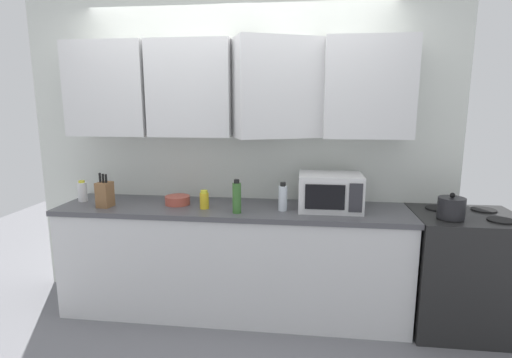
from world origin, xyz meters
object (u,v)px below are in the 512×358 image
at_px(kettle, 451,208).
at_px(bottle_green_oil, 237,197).
at_px(bottle_yellow_mustard, 204,200).
at_px(bottle_clear_tall, 283,198).
at_px(bowl_ceramic_small, 178,200).
at_px(microwave, 330,192).
at_px(bottle_white_jar, 82,191).
at_px(knife_block, 105,194).
at_px(stove_range, 462,272).

height_order(kettle, bottle_green_oil, bottle_green_oil).
distance_m(kettle, bottle_yellow_mustard, 1.81).
height_order(bottle_clear_tall, bowl_ceramic_small, bottle_clear_tall).
bearing_deg(kettle, microwave, 168.40).
bearing_deg(bottle_white_jar, bottle_yellow_mustard, -5.42).
bearing_deg(bottle_yellow_mustard, microwave, 5.64).
bearing_deg(knife_block, kettle, -0.67).
bearing_deg(stove_range, kettle, -140.53).
bearing_deg(bowl_ceramic_small, bottle_clear_tall, -5.48).
height_order(bottle_green_oil, bowl_ceramic_small, bottle_green_oil).
bearing_deg(microwave, bottle_white_jar, 179.84).
height_order(microwave, bowl_ceramic_small, microwave).
distance_m(bottle_white_jar, bowl_ceramic_small, 0.83).
relative_size(knife_block, bottle_yellow_mustard, 1.88).
height_order(microwave, bottle_yellow_mustard, microwave).
xyz_separation_m(stove_range, knife_block, (-2.78, -0.11, 0.55)).
bearing_deg(bottle_green_oil, stove_range, 5.26).
height_order(bottle_white_jar, bottle_green_oil, bottle_green_oil).
relative_size(bottle_clear_tall, bottle_yellow_mustard, 1.51).
distance_m(kettle, bottle_green_oil, 1.54).
height_order(stove_range, knife_block, knife_block).
bearing_deg(stove_range, bottle_yellow_mustard, -178.15).
relative_size(bottle_white_jar, bottle_yellow_mustard, 1.22).
distance_m(microwave, bottle_yellow_mustard, 0.98).
xyz_separation_m(stove_range, bottle_white_jar, (-3.06, 0.04, 0.53)).
xyz_separation_m(knife_block, bottle_yellow_mustard, (0.80, 0.05, -0.03)).
height_order(bottle_white_jar, bottle_yellow_mustard, bottle_white_jar).
bearing_deg(kettle, bottle_clear_tall, 175.52).
bearing_deg(bottle_white_jar, stove_range, -0.71).
xyz_separation_m(microwave, bottle_clear_tall, (-0.36, -0.08, -0.04)).
bearing_deg(microwave, bottle_clear_tall, -167.80).
xyz_separation_m(stove_range, bowl_ceramic_small, (-2.23, 0.04, 0.48)).
relative_size(stove_range, bottle_white_jar, 5.10).
bearing_deg(microwave, bowl_ceramic_small, 179.77).
bearing_deg(kettle, knife_block, 179.33).
bearing_deg(bowl_ceramic_small, knife_block, -165.00).
relative_size(bottle_white_jar, bottle_green_oil, 0.70).
xyz_separation_m(bottle_white_jar, bottle_yellow_mustard, (1.08, -0.10, -0.02)).
distance_m(microwave, bottle_clear_tall, 0.37).
height_order(stove_range, microwave, microwave).
distance_m(bottle_clear_tall, bottle_yellow_mustard, 0.61).
xyz_separation_m(kettle, bottle_clear_tall, (-1.20, 0.09, 0.02)).
bearing_deg(kettle, bottle_white_jar, 176.48).
distance_m(kettle, bottle_clear_tall, 1.20).
relative_size(kettle, bottle_yellow_mustard, 1.26).
bearing_deg(stove_range, bowl_ceramic_small, 179.05).
bearing_deg(microwave, bottle_green_oil, -164.87).
distance_m(bottle_yellow_mustard, bowl_ceramic_small, 0.27).
bearing_deg(bottle_green_oil, bowl_ceramic_small, 159.73).
distance_m(stove_range, knife_block, 2.84).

